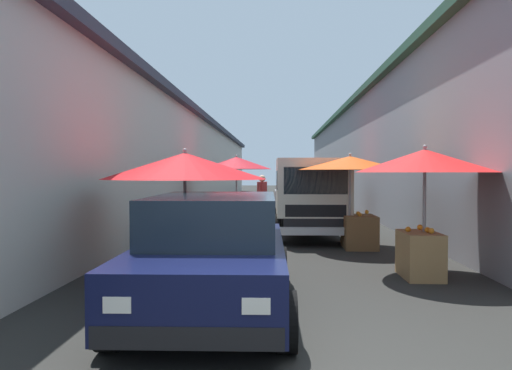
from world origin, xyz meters
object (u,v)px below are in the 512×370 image
object	(u,v)px
fruit_stall_near_right	(317,174)
fruit_stall_mid_lane	(424,177)
fruit_stall_near_left	(185,173)
parked_scooter	(182,225)
delivery_truck	(310,199)
vendor_by_crates	(262,196)
hatchback_car	(214,252)
fruit_stall_far_left	(237,169)
fruit_stall_far_right	(352,179)

from	to	relation	value
fruit_stall_near_right	fruit_stall_mid_lane	world-z (taller)	fruit_stall_mid_lane
fruit_stall_near_right	fruit_stall_near_left	bearing A→B (deg)	162.72
fruit_stall_near_left	parked_scooter	bearing A→B (deg)	12.58
delivery_truck	vendor_by_crates	bearing A→B (deg)	22.38
fruit_stall_near_left	hatchback_car	xyz separation A→B (m)	(-2.12, -0.79, -0.99)
fruit_stall_far_left	parked_scooter	size ratio (longest dim) A/B	1.54
fruit_stall_far_right	hatchback_car	world-z (taller)	fruit_stall_far_right
fruit_stall_mid_lane	parked_scooter	distance (m)	5.97
fruit_stall_far_right	hatchback_car	xyz separation A→B (m)	(-4.91, 2.51, -0.86)
fruit_stall_far_left	hatchback_car	distance (m)	11.35
fruit_stall_near_right	fruit_stall_mid_lane	xyz separation A→B (m)	(-10.13, -0.91, 0.01)
delivery_truck	fruit_stall_far_right	bearing A→B (deg)	-148.85
fruit_stall_far_right	fruit_stall_near_left	bearing A→B (deg)	130.16
delivery_truck	vendor_by_crates	xyz separation A→B (m)	(3.27, 1.35, -0.08)
fruit_stall_near_right	parked_scooter	distance (m)	7.87
fruit_stall_near_right	delivery_truck	bearing A→B (deg)	173.36
fruit_stall_far_left	fruit_stall_near_right	size ratio (longest dim) A/B	0.97
fruit_stall_near_left	fruit_stall_near_right	bearing A→B (deg)	-17.28
fruit_stall_far_right	delivery_truck	distance (m)	1.76
fruit_stall_far_left	hatchback_car	xyz separation A→B (m)	(-11.27, -0.67, -1.14)
vendor_by_crates	hatchback_car	bearing A→B (deg)	178.19
fruit_stall_mid_lane	delivery_truck	bearing A→B (deg)	20.14
fruit_stall_near_left	hatchback_car	world-z (taller)	fruit_stall_near_left
fruit_stall_mid_lane	fruit_stall_near_left	world-z (taller)	fruit_stall_mid_lane
fruit_stall_far_left	delivery_truck	bearing A→B (deg)	-154.76
fruit_stall_near_left	delivery_truck	world-z (taller)	fruit_stall_near_left
delivery_truck	parked_scooter	size ratio (longest dim) A/B	2.93
parked_scooter	fruit_stall_near_left	bearing A→B (deg)	-167.42
fruit_stall_near_right	fruit_stall_near_left	distance (m)	10.51
fruit_stall_far_left	hatchback_car	size ratio (longest dim) A/B	0.66
fruit_stall_mid_lane	vendor_by_crates	distance (m)	8.16
hatchback_car	delivery_truck	xyz separation A→B (m)	(6.34, -1.65, 0.30)
fruit_stall_far_right	fruit_stall_mid_lane	world-z (taller)	fruit_stall_mid_lane
fruit_stall_far_left	fruit_stall_far_right	size ratio (longest dim) A/B	1.08
fruit_stall_far_left	fruit_stall_near_left	size ratio (longest dim) A/B	0.92
fruit_stall_near_right	parked_scooter	size ratio (longest dim) A/B	1.59
fruit_stall_far_left	fruit_stall_far_right	xyz separation A→B (m)	(-6.36, -3.19, -0.27)
fruit_stall_far_right	fruit_stall_near_right	size ratio (longest dim) A/B	0.89
fruit_stall_near_left	fruit_stall_far_right	bearing A→B (deg)	-49.84
hatchback_car	parked_scooter	world-z (taller)	hatchback_car
delivery_truck	vendor_by_crates	distance (m)	3.54
hatchback_car	fruit_stall_far_left	bearing A→B (deg)	3.42
fruit_stall_near_right	parked_scooter	bearing A→B (deg)	150.26
delivery_truck	fruit_stall_mid_lane	bearing A→B (deg)	-159.86
fruit_stall_near_right	hatchback_car	bearing A→B (deg)	169.16
vendor_by_crates	fruit_stall_near_right	bearing A→B (deg)	-38.44
hatchback_car	delivery_truck	bearing A→B (deg)	-14.59
parked_scooter	hatchback_car	bearing A→B (deg)	-164.24
hatchback_car	vendor_by_crates	world-z (taller)	vendor_by_crates
fruit_stall_near_right	fruit_stall_near_left	xyz separation A→B (m)	(-10.03, 3.12, 0.06)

